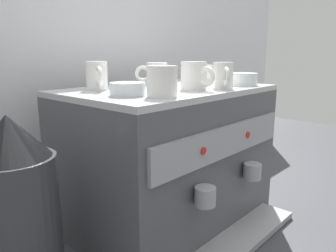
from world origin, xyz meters
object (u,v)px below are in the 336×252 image
(milk_pitcher, at_px, (239,167))
(ceramic_cup_0, at_px, (156,74))
(espresso_machine, at_px, (169,156))
(ceramic_bowl_0, at_px, (242,79))
(ceramic_bowl_1, at_px, (128,89))
(ceramic_cup_4, at_px, (97,76))
(coffee_grinder, at_px, (16,214))
(ceramic_cup_2, at_px, (195,76))
(ceramic_cup_1, at_px, (223,76))
(ceramic_cup_3, at_px, (162,81))
(ceramic_cup_5, at_px, (205,73))

(milk_pitcher, bearing_deg, ceramic_cup_0, 163.55)
(espresso_machine, relative_size, ceramic_bowl_0, 6.24)
(ceramic_bowl_1, bearing_deg, espresso_machine, 13.65)
(ceramic_cup_4, height_order, coffee_grinder, ceramic_cup_4)
(ceramic_cup_0, distance_m, milk_pitcher, 0.59)
(ceramic_bowl_1, bearing_deg, ceramic_cup_2, -10.85)
(ceramic_cup_1, distance_m, coffee_grinder, 0.68)
(ceramic_cup_0, height_order, ceramic_cup_3, ceramic_cup_3)
(coffee_grinder, height_order, milk_pitcher, coffee_grinder)
(ceramic_bowl_0, bearing_deg, ceramic_cup_0, 129.78)
(ceramic_cup_4, bearing_deg, espresso_machine, -29.62)
(ceramic_cup_1, distance_m, ceramic_cup_2, 0.09)
(ceramic_cup_0, relative_size, ceramic_cup_1, 1.11)
(ceramic_cup_4, xyz_separation_m, ceramic_bowl_0, (0.43, -0.24, -0.02))
(ceramic_cup_4, distance_m, ceramic_bowl_0, 0.49)
(ceramic_cup_2, distance_m, ceramic_bowl_1, 0.23)
(ceramic_cup_4, relative_size, coffee_grinder, 0.23)
(ceramic_cup_3, xyz_separation_m, milk_pitcher, (0.62, 0.12, -0.42))
(ceramic_cup_4, xyz_separation_m, milk_pitcher, (0.64, -0.13, -0.42))
(ceramic_cup_0, relative_size, ceramic_cup_2, 0.78)
(ceramic_cup_2, height_order, ceramic_cup_3, ceramic_cup_2)
(espresso_machine, xyz_separation_m, ceramic_cup_1, (0.09, -0.14, 0.27))
(coffee_grinder, bearing_deg, ceramic_cup_2, -9.90)
(ceramic_bowl_0, bearing_deg, ceramic_cup_2, 172.27)
(espresso_machine, relative_size, coffee_grinder, 1.52)
(ceramic_bowl_0, xyz_separation_m, coffee_grinder, (-0.74, 0.12, -0.26))
(espresso_machine, xyz_separation_m, milk_pitcher, (0.44, -0.02, -0.15))
(ceramic_bowl_1, relative_size, coffee_grinder, 0.21)
(ceramic_cup_1, height_order, ceramic_cup_5, ceramic_cup_1)
(ceramic_cup_2, bearing_deg, ceramic_cup_4, 134.43)
(ceramic_cup_5, distance_m, ceramic_bowl_0, 0.18)
(ceramic_cup_1, relative_size, coffee_grinder, 0.20)
(ceramic_cup_0, height_order, ceramic_cup_4, ceramic_cup_4)
(espresso_machine, bearing_deg, milk_pitcher, -2.21)
(ceramic_cup_2, height_order, coffee_grinder, ceramic_cup_2)
(ceramic_cup_0, relative_size, ceramic_bowl_0, 0.90)
(ceramic_bowl_0, height_order, ceramic_bowl_1, ceramic_bowl_0)
(ceramic_cup_5, distance_m, milk_pitcher, 0.45)
(ceramic_cup_1, relative_size, ceramic_bowl_0, 0.81)
(ceramic_cup_4, xyz_separation_m, coffee_grinder, (-0.32, -0.12, -0.28))
(ceramic_bowl_1, bearing_deg, ceramic_cup_4, 81.64)
(espresso_machine, relative_size, milk_pitcher, 4.63)
(ceramic_cup_2, height_order, milk_pitcher, ceramic_cup_2)
(ceramic_bowl_1, bearing_deg, ceramic_bowl_0, -9.32)
(ceramic_cup_0, height_order, ceramic_cup_2, ceramic_cup_2)
(ceramic_bowl_1, distance_m, coffee_grinder, 0.39)
(ceramic_cup_5, relative_size, ceramic_bowl_1, 1.10)
(ceramic_cup_4, bearing_deg, ceramic_cup_3, -85.54)
(ceramic_cup_1, height_order, ceramic_cup_4, ceramic_cup_4)
(ceramic_bowl_0, bearing_deg, ceramic_cup_1, -173.03)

